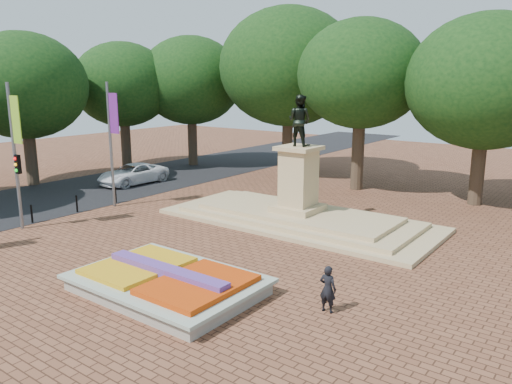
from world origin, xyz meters
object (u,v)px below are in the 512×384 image
flower_bed (168,282)px  van (133,174)px  pedestrian (328,289)px  monument (298,205)px

flower_bed → van: 19.06m
flower_bed → van: size_ratio=1.26×
flower_bed → pedestrian: bearing=21.0°
monument → pedestrian: size_ratio=9.18×
van → pedestrian: bearing=-21.7°
flower_bed → van: (-15.34, 11.32, 0.32)m
flower_bed → monument: size_ratio=0.45×
monument → van: size_ratio=2.79×
flower_bed → monument: (-1.03, 10.00, 0.50)m
flower_bed → pedestrian: (5.08, 1.95, 0.38)m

